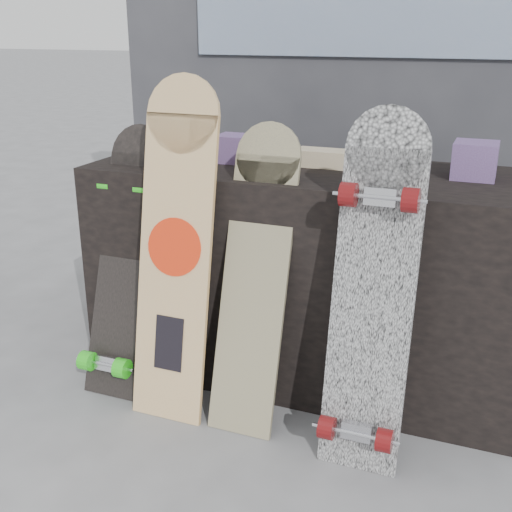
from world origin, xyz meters
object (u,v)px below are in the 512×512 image
at_px(vendor_table, 309,274).
at_px(skateboard_dark, 124,257).
at_px(longboard_celtic, 256,269).
at_px(longboard_geisha, 176,242).
at_px(longboard_cascadia, 373,290).

distance_m(vendor_table, skateboard_dark, 0.69).
bearing_deg(longboard_celtic, vendor_table, 76.25).
distance_m(longboard_celtic, skateboard_dark, 0.53).
bearing_deg(longboard_geisha, skateboard_dark, 162.75).
xyz_separation_m(vendor_table, longboard_celtic, (-0.08, -0.34, 0.13)).
bearing_deg(skateboard_dark, longboard_geisha, -17.25).
distance_m(longboard_celtic, longboard_cascadia, 0.42).
distance_m(vendor_table, longboard_celtic, 0.37).
bearing_deg(longboard_celtic, skateboard_dark, 176.35).
bearing_deg(longboard_cascadia, longboard_celtic, 166.19).
bearing_deg(longboard_geisha, longboard_celtic, 9.91).
distance_m(longboard_geisha, longboard_celtic, 0.28).
bearing_deg(longboard_cascadia, vendor_table, 126.45).
bearing_deg(longboard_celtic, longboard_geisha, -170.09).
relative_size(vendor_table, longboard_celtic, 1.61).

